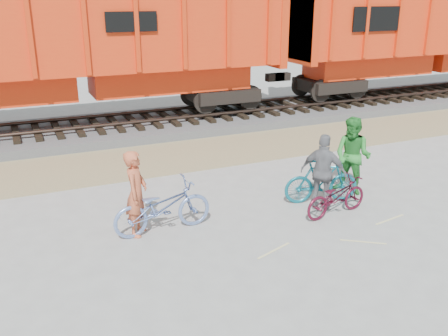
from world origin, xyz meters
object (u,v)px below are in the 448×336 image
Objects in this scene: bicycle_teal at (321,181)px; bicycle_maroon at (336,196)px; hopper_car_center at (79,47)px; person_man at (353,156)px; hopper_car_right at (428,33)px; bicycle_blue at (163,207)px; person_solo at (136,193)px; person_woman at (323,173)px.

bicycle_teal reaches higher than bicycle_maroon.
bicycle_maroon is at bearing -173.51° from bicycle_teal.
person_man is (5.08, -7.96, -2.06)m from hopper_car_center.
bicycle_teal is at bearing -16.69° from bicycle_maroon.
hopper_car_right is at bearing -38.74° from bicycle_teal.
person_solo is at bearing 75.96° from bicycle_blue.
bicycle_blue is (0.23, -8.14, -2.46)m from hopper_car_center.
hopper_car_center is 7.37× the size of person_man.
bicycle_maroon is 1.54m from person_man.
person_man is at bearing -108.73° from person_woman.
bicycle_blue is 0.62m from person_solo.
bicycle_blue reaches higher than bicycle_teal.
person_solo is at bearing 102.90° from bicycle_teal.
person_solo is 5.35m from person_man.
bicycle_maroon is at bearing 151.30° from person_woman.
hopper_car_right reaches higher than person_man.
bicycle_teal is 0.93× the size of person_man.
hopper_car_right is at bearing -95.38° from person_woman.
hopper_car_center reaches higher than person_man.
hopper_car_right reaches higher than person_solo.
hopper_car_right is at bearing -59.78° from bicycle_maroon.
bicycle_blue is at bearing -71.64° from person_solo.
bicycle_teal is 1.00× the size of person_woman.
bicycle_blue is 1.17× the size of bicycle_teal.
hopper_car_center is 9.57m from person_woman.
person_woman is (-1.20, -0.54, -0.07)m from person_man.
person_solo is 1.01× the size of person_woman.
bicycle_teal is 0.99× the size of person_solo.
bicycle_maroon is 0.94× the size of person_solo.
person_woman is (-11.13, -8.49, -2.13)m from hopper_car_right.
hopper_car_right is 7.37× the size of person_man.
hopper_car_right reaches higher than bicycle_teal.
hopper_car_right is 7.96× the size of person_woman.
hopper_car_center is 7.96× the size of person_woman.
bicycle_maroon is at bearing -141.11° from hopper_car_right.
person_woman reaches higher than bicycle_teal.
hopper_car_right is 17.04m from bicycle_blue.
bicycle_maroon is 0.88× the size of person_man.
person_man is at bearing -141.27° from hopper_car_right.
person_man is (-9.92, -7.96, -2.06)m from hopper_car_right.
hopper_car_center reaches higher than bicycle_blue.
bicycle_teal is at bearing -93.07° from bicycle_blue.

